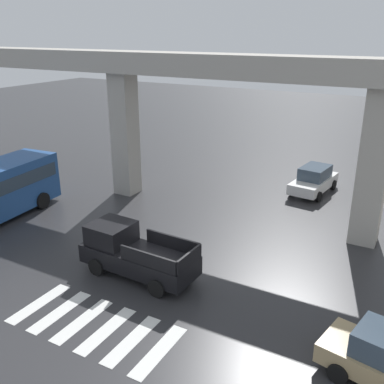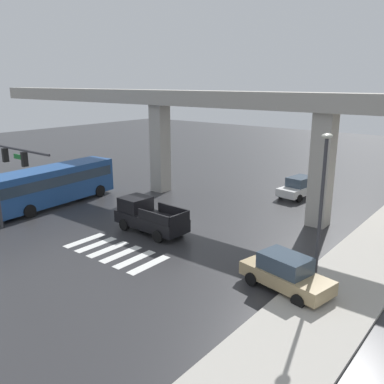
% 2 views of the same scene
% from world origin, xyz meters
% --- Properties ---
extents(ground_plane, '(120.00, 120.00, 0.00)m').
position_xyz_m(ground_plane, '(0.00, 0.00, 0.00)').
color(ground_plane, '#2D2D30').
extents(crosswalk_stripes, '(6.05, 2.80, 0.01)m').
position_xyz_m(crosswalk_stripes, '(-0.00, -4.68, 0.01)').
color(crosswalk_stripes, silver).
rests_on(crosswalk_stripes, ground).
extents(elevated_overpass, '(59.70, 2.11, 8.73)m').
position_xyz_m(elevated_overpass, '(0.00, 6.97, 7.50)').
color(elevated_overpass, '#ADA89E').
rests_on(elevated_overpass, ground).
extents(sidewalk_east, '(4.00, 36.00, 0.15)m').
position_xyz_m(sidewalk_east, '(11.66, 2.00, 0.07)').
color(sidewalk_east, '#ADA89E').
rests_on(sidewalk_east, ground).
extents(pickup_truck, '(5.17, 2.24, 2.08)m').
position_xyz_m(pickup_truck, '(-0.89, -1.06, 0.99)').
color(pickup_truck, black).
rests_on(pickup_truck, ground).
extents(city_bus, '(3.40, 10.96, 2.99)m').
position_xyz_m(city_bus, '(-10.89, -1.53, 1.72)').
color(city_bus, '#234C8C').
rests_on(city_bus, ground).
extents(sedan_tan, '(4.56, 2.58, 1.72)m').
position_xyz_m(sedan_tan, '(9.57, -2.61, 0.85)').
color(sedan_tan, tan).
rests_on(sedan_tan, ground).
extents(sedan_white, '(2.36, 4.48, 1.72)m').
position_xyz_m(sedan_white, '(3.27, 12.71, 0.85)').
color(sedan_white, silver).
rests_on(sedan_white, ground).
extents(traffic_signal_mast, '(6.49, 0.32, 6.20)m').
position_xyz_m(traffic_signal_mast, '(-7.11, -6.75, 4.39)').
color(traffic_signal_mast, '#38383D').
rests_on(traffic_signal_mast, ground).
extents(street_lamp_near_corner, '(0.44, 0.70, 7.24)m').
position_xyz_m(street_lamp_near_corner, '(10.46, -1.27, 4.56)').
color(street_lamp_near_corner, '#38383D').
rests_on(street_lamp_near_corner, ground).
extents(fire_hydrant, '(0.24, 0.24, 0.85)m').
position_xyz_m(fire_hydrant, '(10.06, -2.86, 0.43)').
color(fire_hydrant, red).
rests_on(fire_hydrant, ground).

